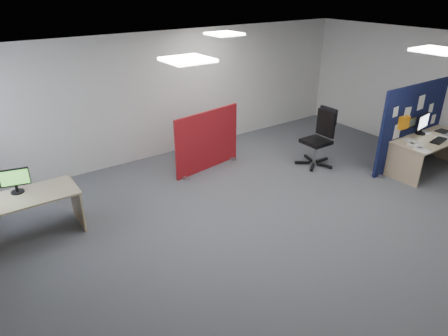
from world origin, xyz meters
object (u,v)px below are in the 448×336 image
navy_divider (412,126)px  red_divider (208,141)px  monitor_second (15,180)px  monitor_main (423,123)px  main_desk (428,145)px  second_desk (27,206)px  office_chair (321,134)px

navy_divider → red_divider: bearing=147.0°
monitor_second → red_divider: bearing=19.0°
monitor_main → monitor_second: (-7.36, 2.07, -0.02)m
main_desk → monitor_second: 7.69m
monitor_main → red_divider: red_divider is taller
main_desk → monitor_second: size_ratio=4.24×
second_desk → monitor_second: size_ratio=3.43×
second_desk → office_chair: 5.73m
monitor_main → office_chair: size_ratio=0.40×
main_desk → monitor_second: (-7.33, 2.29, 0.38)m
main_desk → office_chair: 2.17m
monitor_main → main_desk: bearing=-105.1°
monitor_main → navy_divider: bearing=127.8°
main_desk → red_divider: (-3.67, 2.67, 0.05)m
main_desk → red_divider: 4.54m
red_divider → monitor_second: red_divider is taller
red_divider → second_desk: bearing=178.7°
main_desk → monitor_main: monitor_main is taller
monitor_second → office_chair: office_chair is taller
navy_divider → main_desk: bearing=-72.2°
red_divider → monitor_second: (-3.66, -0.38, 0.33)m
navy_divider → second_desk: bearing=166.0°
second_desk → monitor_main: bearing=-14.8°
monitor_main → office_chair: (-1.60, 1.27, -0.28)m
second_desk → monitor_second: bearing=116.3°
red_divider → monitor_second: 3.69m
navy_divider → monitor_second: 7.47m
main_desk → monitor_main: size_ratio=3.73×
navy_divider → monitor_second: navy_divider is taller
navy_divider → red_divider: (-3.56, 2.31, -0.27)m
main_desk → second_desk: 7.57m
navy_divider → main_desk: (0.11, -0.35, -0.33)m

